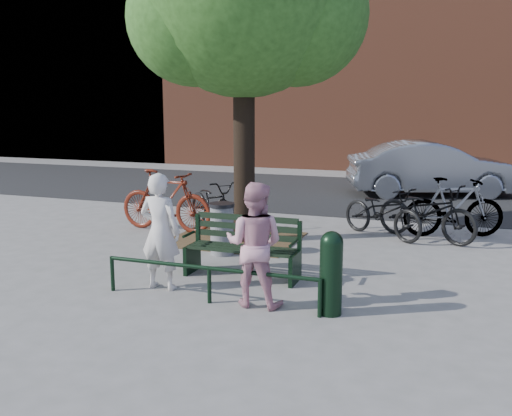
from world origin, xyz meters
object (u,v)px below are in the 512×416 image
at_px(park_bench, 244,246).
at_px(person_left, 160,231).
at_px(bollard, 331,270).
at_px(parked_car, 433,169).
at_px(bicycle_c, 382,212).
at_px(person_right, 254,244).
at_px(litter_bin, 222,229).

bearing_deg(park_bench, person_left, -133.45).
xyz_separation_m(bollard, parked_car, (0.71, 10.06, 0.20)).
distance_m(park_bench, bicycle_c, 3.72).
xyz_separation_m(park_bench, bicycle_c, (1.65, 3.33, 0.03)).
bearing_deg(park_bench, parked_car, 75.49).
height_order(person_right, bicycle_c, person_right).
distance_m(park_bench, litter_bin, 1.33).
xyz_separation_m(person_right, litter_bin, (-1.39, 2.18, -0.36)).
height_order(park_bench, person_left, person_left).
bearing_deg(litter_bin, park_bench, -52.34).
bearing_deg(bollard, parked_car, 85.96).
relative_size(litter_bin, bicycle_c, 0.47).
height_order(park_bench, bollard, bollard).
distance_m(park_bench, bollard, 1.96).
relative_size(bollard, litter_bin, 1.18).
height_order(litter_bin, parked_car, parked_car).
bearing_deg(litter_bin, person_right, -57.40).
relative_size(person_left, person_right, 1.02).
bearing_deg(park_bench, person_right, -62.70).
xyz_separation_m(park_bench, parked_car, (2.31, 8.93, 0.29)).
relative_size(park_bench, bollard, 1.62).
distance_m(park_bench, person_left, 1.36).
xyz_separation_m(person_right, parked_car, (1.73, 10.06, -0.05)).
bearing_deg(park_bench, litter_bin, 127.66).
bearing_deg(bicycle_c, bollard, -147.55).
relative_size(litter_bin, parked_car, 0.19).
bearing_deg(person_right, parked_car, -101.26).
bearing_deg(person_left, parked_car, -107.83).
relative_size(bicycle_c, parked_car, 0.41).
bearing_deg(bollard, person_right, 179.99).
relative_size(person_right, parked_car, 0.35).
height_order(park_bench, litter_bin, park_bench).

